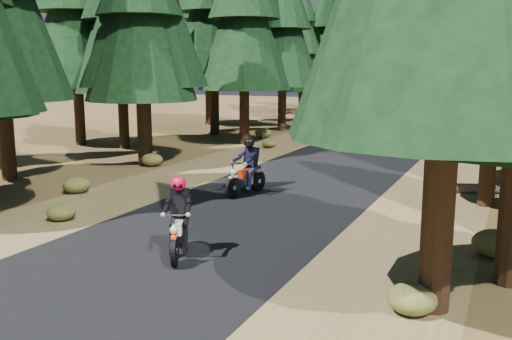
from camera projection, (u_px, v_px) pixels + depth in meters
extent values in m
plane|color=#473719|center=(233.00, 220.00, 15.23)|extent=(120.00, 120.00, 0.00)
cube|color=black|center=(298.00, 185.00, 19.70)|extent=(6.00, 100.00, 0.01)
cube|color=brown|center=(184.00, 174.00, 21.59)|extent=(3.20, 100.00, 0.01)
cube|color=brown|center=(436.00, 197.00, 17.81)|extent=(3.20, 100.00, 0.01)
cylinder|color=black|center=(443.00, 137.00, 9.07)|extent=(0.53, 0.53, 5.85)
cylinder|color=black|center=(4.00, 100.00, 20.11)|extent=(0.53, 0.53, 5.73)
cylinder|color=black|center=(142.00, 100.00, 23.25)|extent=(0.51, 0.51, 5.34)
cone|color=black|center=(139.00, 16.00, 22.65)|extent=(4.54, 4.54, 6.68)
cylinder|color=black|center=(491.00, 129.00, 16.35)|extent=(0.48, 0.48, 4.52)
cone|color=black|center=(498.00, 28.00, 15.85)|extent=(3.84, 3.84, 5.65)
cylinder|color=black|center=(144.00, 86.00, 24.04)|extent=(0.56, 0.56, 6.43)
cylinder|color=black|center=(123.00, 92.00, 28.18)|extent=(0.52, 0.52, 5.56)
cone|color=black|center=(120.00, 20.00, 27.56)|extent=(4.73, 4.73, 6.95)
cylinder|color=black|center=(244.00, 89.00, 29.75)|extent=(0.53, 0.53, 5.72)
cone|color=black|center=(244.00, 19.00, 29.11)|extent=(4.86, 4.86, 7.15)
cylinder|color=black|center=(214.00, 81.00, 33.73)|extent=(0.55, 0.55, 6.37)
cone|color=black|center=(213.00, 12.00, 33.02)|extent=(5.41, 5.41, 7.96)
cylinder|color=black|center=(282.00, 86.00, 36.16)|extent=(0.53, 0.53, 5.64)
cone|color=black|center=(283.00, 29.00, 35.53)|extent=(4.79, 4.79, 7.05)
cylinder|color=black|center=(244.00, 86.00, 39.97)|extent=(0.52, 0.52, 5.45)
cone|color=black|center=(244.00, 36.00, 39.36)|extent=(4.63, 4.63, 6.81)
cylinder|color=black|center=(302.00, 91.00, 42.72)|extent=(0.48, 0.48, 4.42)
cone|color=black|center=(302.00, 54.00, 42.23)|extent=(3.76, 3.76, 5.52)
cone|color=black|center=(303.00, 26.00, 41.88)|extent=(2.87, 2.87, 3.98)
cylinder|color=black|center=(283.00, 86.00, 48.95)|extent=(0.49, 0.49, 4.75)
cone|color=black|center=(283.00, 51.00, 48.42)|extent=(4.04, 4.04, 5.93)
cone|color=black|center=(283.00, 25.00, 48.04)|extent=(3.09, 3.09, 4.27)
cylinder|color=black|center=(78.00, 87.00, 29.38)|extent=(0.54, 0.54, 6.00)
cone|color=black|center=(74.00, 12.00, 28.71)|extent=(5.10, 5.10, 7.50)
cylinder|color=black|center=(209.00, 79.00, 39.66)|extent=(0.56, 0.56, 6.40)
cone|color=black|center=(208.00, 20.00, 38.95)|extent=(5.44, 5.44, 8.00)
cylinder|color=black|center=(351.00, 76.00, 50.62)|extent=(0.56, 0.56, 6.40)
cone|color=black|center=(352.00, 30.00, 49.91)|extent=(5.44, 5.44, 8.00)
cylinder|color=black|center=(328.00, 73.00, 54.50)|extent=(0.57, 0.57, 6.80)
cone|color=black|center=(330.00, 28.00, 53.74)|extent=(5.78, 5.78, 8.50)
cylinder|color=black|center=(398.00, 78.00, 54.80)|extent=(0.54, 0.54, 6.00)
cone|color=black|center=(399.00, 38.00, 54.13)|extent=(5.10, 5.10, 7.50)
cone|color=black|center=(401.00, 8.00, 53.65)|extent=(3.90, 3.90, 5.40)
cylinder|color=black|center=(487.00, 76.00, 51.48)|extent=(0.56, 0.56, 6.40)
cone|color=black|center=(490.00, 31.00, 50.77)|extent=(5.44, 5.44, 8.00)
cylinder|color=black|center=(445.00, 73.00, 55.77)|extent=(0.57, 0.57, 6.80)
cone|color=black|center=(448.00, 29.00, 55.01)|extent=(5.78, 5.78, 8.50)
cylinder|color=black|center=(284.00, 80.00, 52.26)|extent=(0.52, 0.52, 5.60)
cone|color=black|center=(284.00, 41.00, 51.64)|extent=(4.76, 4.76, 7.00)
cone|color=black|center=(284.00, 13.00, 51.19)|extent=(3.64, 3.64, 5.04)
ellipsoid|color=#474C1E|center=(481.00, 134.00, 32.38)|extent=(0.86, 0.86, 0.52)
ellipsoid|color=#474C1E|center=(505.00, 179.00, 19.17)|extent=(1.06, 1.06, 0.64)
ellipsoid|color=#474C1E|center=(412.00, 299.00, 9.40)|extent=(0.83, 0.83, 0.50)
ellipsoid|color=#474C1E|center=(263.00, 133.00, 32.66)|extent=(0.94, 0.94, 0.56)
ellipsoid|color=#474C1E|center=(152.00, 160.00, 23.41)|extent=(0.87, 0.87, 0.52)
ellipsoid|color=#474C1E|center=(269.00, 144.00, 28.67)|extent=(0.70, 0.70, 0.42)
ellipsoid|color=#474C1E|center=(474.00, 157.00, 24.20)|extent=(0.79, 0.79, 0.47)
ellipsoid|color=#474C1E|center=(61.00, 212.00, 15.10)|extent=(0.75, 0.75, 0.45)
ellipsoid|color=#474C1E|center=(495.00, 243.00, 12.20)|extent=(0.98, 0.98, 0.59)
ellipsoid|color=#474C1E|center=(76.00, 185.00, 18.41)|extent=(0.85, 0.85, 0.51)
ellipsoid|color=#474C1E|center=(508.00, 149.00, 26.56)|extent=(0.89, 0.89, 0.53)
cube|color=black|center=(178.00, 204.00, 12.03)|extent=(0.45, 0.37, 0.56)
sphere|color=red|center=(178.00, 185.00, 11.96)|extent=(0.41, 0.41, 0.31)
cube|color=black|center=(246.00, 157.00, 17.96)|extent=(0.44, 0.32, 0.58)
sphere|color=black|center=(246.00, 144.00, 17.89)|extent=(0.38, 0.38, 0.32)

